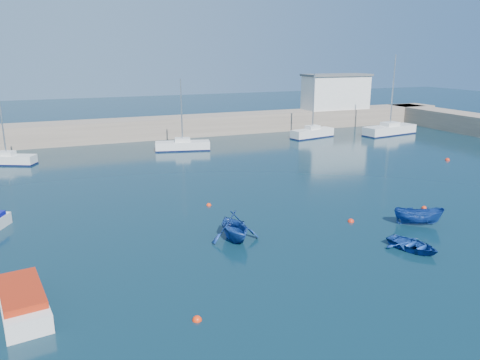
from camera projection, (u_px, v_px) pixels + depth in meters
name	position (u px, v px, depth m)	size (l,w,h in m)	color
ground	(343.00, 303.00, 21.04)	(220.00, 220.00, 0.00)	#0B2330
back_wall	(142.00, 129.00, 61.72)	(96.00, 4.50, 2.60)	gray
right_arm	(475.00, 124.00, 65.50)	(4.50, 32.00, 2.60)	gray
harbor_office	(336.00, 93.00, 71.82)	(10.00, 4.00, 5.00)	silver
sailboat_5	(7.00, 159.00, 47.34)	(5.76, 3.91, 7.46)	silver
sailboat_6	(183.00, 145.00, 54.27)	(6.45, 3.12, 8.19)	silver
sailboat_7	(312.00, 133.00, 62.46)	(6.53, 3.05, 8.40)	silver
sailboat_8	(390.00, 130.00, 64.80)	(8.54, 3.60, 10.76)	silver
motorboat_0	(22.00, 300.00, 20.31)	(2.44, 5.21, 1.12)	silver
dinghy_center	(413.00, 245.00, 26.67)	(2.15, 3.01, 0.62)	navy
dinghy_left	(234.00, 226.00, 28.01)	(2.92, 3.38, 1.78)	navy
dinghy_right	(419.00, 216.00, 30.52)	(1.18, 3.13, 1.21)	navy
buoy_0	(197.00, 320.00, 19.72)	(0.41, 0.41, 0.41)	red
buoy_1	(351.00, 222.00, 31.28)	(0.43, 0.43, 0.43)	red
buoy_2	(424.00, 208.00, 33.95)	(0.38, 0.38, 0.38)	red
buoy_3	(209.00, 205.00, 34.63)	(0.38, 0.38, 0.38)	red
buoy_4	(447.00, 160.00, 49.32)	(0.49, 0.49, 0.49)	red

